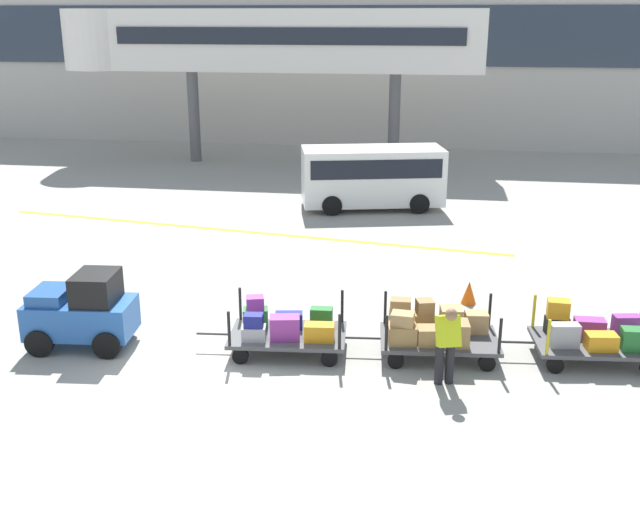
# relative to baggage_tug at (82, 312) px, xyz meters

# --- Properties ---
(ground_plane) EXTENTS (120.00, 120.00, 0.00)m
(ground_plane) POSITION_rel_baggage_tug_xyz_m (2.40, -0.21, -0.75)
(ground_plane) COLOR #9E9B91
(apron_lead_line) EXTENTS (16.39, 2.70, 0.01)m
(apron_lead_line) POSITION_rel_baggage_tug_xyz_m (1.07, 8.68, -0.75)
(apron_lead_line) COLOR yellow
(apron_lead_line) RESTS_ON ground_plane
(terminal_building) EXTENTS (48.33, 2.51, 9.90)m
(terminal_building) POSITION_rel_baggage_tug_xyz_m (2.40, 25.78, 4.20)
(terminal_building) COLOR #BCB7AD
(terminal_building) RESTS_ON ground_plane
(jet_bridge) EXTENTS (18.53, 3.00, 6.67)m
(jet_bridge) POSITION_rel_baggage_tug_xyz_m (-1.11, 19.78, 4.56)
(jet_bridge) COLOR silver
(jet_bridge) RESTS_ON ground_plane
(baggage_tug) EXTENTS (2.19, 1.38, 1.58)m
(baggage_tug) POSITION_rel_baggage_tug_xyz_m (0.00, 0.00, 0.00)
(baggage_tug) COLOR #2659A5
(baggage_tug) RESTS_ON ground_plane
(baggage_cart_lead) EXTENTS (3.05, 1.59, 1.10)m
(baggage_cart_lead) POSITION_rel_baggage_tug_xyz_m (4.10, 0.32, -0.24)
(baggage_cart_lead) COLOR #4C4C4F
(baggage_cart_lead) RESTS_ON ground_plane
(baggage_cart_middle) EXTENTS (3.05, 1.59, 1.10)m
(baggage_cart_middle) POSITION_rel_baggage_tug_xyz_m (7.01, 0.62, -0.20)
(baggage_cart_middle) COLOR #4C4C4F
(baggage_cart_middle) RESTS_ON ground_plane
(baggage_cart_tail) EXTENTS (3.05, 1.59, 1.11)m
(baggage_cart_tail) POSITION_rel_baggage_tug_xyz_m (10.10, 0.85, -0.24)
(baggage_cart_tail) COLOR #4C4C4F
(baggage_cart_tail) RESTS_ON ground_plane
(baggage_handler) EXTENTS (0.50, 0.52, 1.56)m
(baggage_handler) POSITION_rel_baggage_tug_xyz_m (7.26, -0.61, 0.11)
(baggage_handler) COLOR black
(baggage_handler) RESTS_ON ground_plane
(shuttle_van) EXTENTS (5.11, 2.96, 2.10)m
(shuttle_van) POSITION_rel_baggage_tug_xyz_m (4.83, 12.25, 0.48)
(shuttle_van) COLOR white
(shuttle_van) RESTS_ON ground_plane
(safety_cone_near) EXTENTS (0.36, 0.36, 0.55)m
(safety_cone_near) POSITION_rel_baggage_tug_xyz_m (7.84, 3.56, -0.48)
(safety_cone_near) COLOR #EA590F
(safety_cone_near) RESTS_ON ground_plane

